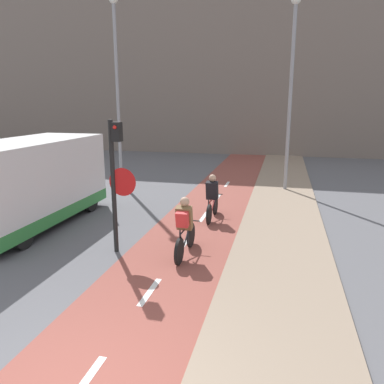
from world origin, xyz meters
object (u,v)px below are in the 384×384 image
object	(u,v)px
traffic_light_pole	(116,173)
street_lamp_far	(117,75)
van	(30,184)
street_lamp_sidewalk	(291,77)
cyclist_near	(185,228)
cyclist_far	(212,199)

from	to	relation	value
traffic_light_pole	street_lamp_far	size ratio (longest dim) A/B	0.41
van	traffic_light_pole	bearing A→B (deg)	-21.15
street_lamp_far	street_lamp_sidewalk	distance (m)	7.18
street_lamp_far	cyclist_near	bearing A→B (deg)	-56.06
street_lamp_sidewalk	cyclist_near	xyz separation A→B (m)	(-2.31, -7.67, -3.82)
traffic_light_pole	street_lamp_far	bearing A→B (deg)	113.79
traffic_light_pole	street_lamp_sidewalk	bearing A→B (deg)	63.21
street_lamp_far	street_lamp_sidewalk	bearing A→B (deg)	3.69
street_lamp_sidewalk	cyclist_near	size ratio (longest dim) A/B	4.36
street_lamp_far	van	size ratio (longest dim) A/B	1.48
traffic_light_pole	street_lamp_sidewalk	xyz separation A→B (m)	(3.93, 7.79, 2.54)
traffic_light_pole	street_lamp_far	xyz separation A→B (m)	(-3.23, 7.32, 2.71)
street_lamp_far	cyclist_far	distance (m)	7.65
cyclist_near	van	size ratio (longest dim) A/B	0.32
cyclist_far	van	size ratio (longest dim) A/B	0.31
street_lamp_far	cyclist_near	size ratio (longest dim) A/B	4.55
traffic_light_pole	street_lamp_far	distance (m)	8.45
street_lamp_sidewalk	cyclist_near	bearing A→B (deg)	-106.73
van	street_lamp_sidewalk	bearing A→B (deg)	41.57
street_lamp_sidewalk	van	size ratio (longest dim) A/B	1.42
street_lamp_far	street_lamp_sidewalk	xyz separation A→B (m)	(7.16, 0.46, -0.17)
traffic_light_pole	cyclist_far	world-z (taller)	traffic_light_pole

